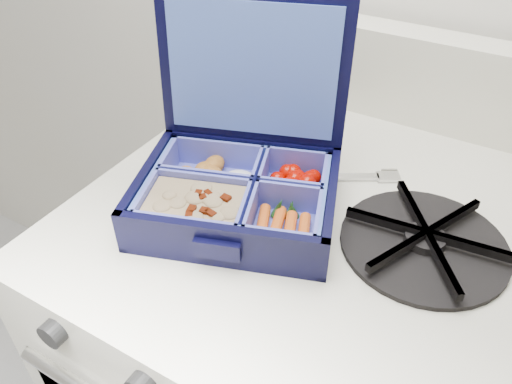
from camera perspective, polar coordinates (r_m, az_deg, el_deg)
The scene contains 4 objects.
bento_box at distance 0.62m, azimuth -2.17°, elevation -0.49°, with size 0.24×0.19×0.06m, color black, non-canonical shape.
burner_grate at distance 0.62m, azimuth 18.79°, elevation -4.91°, with size 0.20×0.20×0.03m, color black.
burner_grate_rear at distance 0.78m, azimuth 2.34°, elevation 6.91°, with size 0.17×0.17×0.02m, color black.
fork at distance 0.70m, azimuth 7.78°, elevation 1.73°, with size 0.03×0.19×0.01m, color silver, non-canonical shape.
Camera 1 is at (0.23, 1.19, 1.33)m, focal length 35.00 mm.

